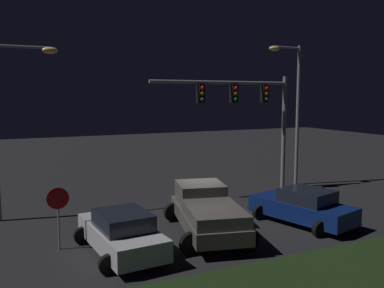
{
  "coord_description": "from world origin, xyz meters",
  "views": [
    {
      "loc": [
        -8.01,
        -16.07,
        5.38
      ],
      "look_at": [
        -0.03,
        1.04,
        3.17
      ],
      "focal_mm": 38.47,
      "sensor_mm": 36.0,
      "label": 1
    }
  ],
  "objects": [
    {
      "name": "ground_plane",
      "position": [
        0.0,
        0.0,
        0.0
      ],
      "size": [
        80.0,
        80.0,
        0.0
      ],
      "primitive_type": "plane",
      "color": "black"
    },
    {
      "name": "grass_median",
      "position": [
        0.0,
        -7.53,
        0.05
      ],
      "size": [
        22.27,
        4.06,
        0.1
      ],
      "primitive_type": "cube",
      "color": "black",
      "rests_on": "ground_plane"
    },
    {
      "name": "pickup_truck",
      "position": [
        -0.88,
        -2.07,
        1.0
      ],
      "size": [
        3.71,
        5.72,
        1.8
      ],
      "rotation": [
        0.0,
        0.0,
        1.34
      ],
      "color": "#514C47",
      "rests_on": "ground_plane"
    },
    {
      "name": "car_sedan",
      "position": [
        -4.46,
        -2.74,
        0.74
      ],
      "size": [
        2.72,
        4.53,
        1.51
      ],
      "rotation": [
        0.0,
        0.0,
        1.65
      ],
      "color": "#B7B7BC",
      "rests_on": "ground_plane"
    },
    {
      "name": "car_sedan_far",
      "position": [
        3.37,
        -2.72,
        0.74
      ],
      "size": [
        3.19,
        4.72,
        1.51
      ],
      "rotation": [
        0.0,
        0.0,
        1.83
      ],
      "color": "navy",
      "rests_on": "ground_plane"
    },
    {
      "name": "traffic_signal_gantry",
      "position": [
        4.43,
        3.22,
        4.9
      ],
      "size": [
        8.32,
        0.56,
        6.5
      ],
      "color": "slate",
      "rests_on": "ground_plane"
    },
    {
      "name": "street_lamp_left",
      "position": [
        -7.68,
        3.15,
        4.86
      ],
      "size": [
        2.81,
        0.44,
        7.61
      ],
      "color": "slate",
      "rests_on": "ground_plane"
    },
    {
      "name": "street_lamp_right",
      "position": [
        7.78,
        3.66,
        5.2
      ],
      "size": [
        2.25,
        0.44,
        8.33
      ],
      "color": "slate",
      "rests_on": "ground_plane"
    },
    {
      "name": "stop_sign",
      "position": [
        -6.35,
        -1.47,
        1.56
      ],
      "size": [
        0.76,
        0.08,
        2.23
      ],
      "color": "slate",
      "rests_on": "ground_plane"
    }
  ]
}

